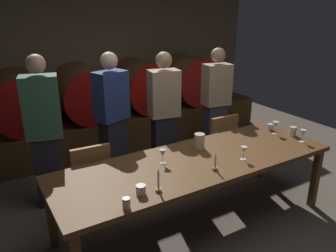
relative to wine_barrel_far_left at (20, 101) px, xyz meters
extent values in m
plane|color=brown|center=(1.39, -2.50, -0.94)|extent=(7.62, 7.62, 0.00)
cube|color=brown|center=(1.39, 0.55, 0.35)|extent=(5.86, 0.24, 2.59)
cube|color=brown|center=(1.39, 0.00, -0.68)|extent=(5.27, 0.90, 0.53)
cylinder|color=brown|center=(0.00, 0.00, 0.00)|extent=(0.82, 0.84, 0.82)
cylinder|color=maroon|center=(0.00, -0.44, 0.00)|extent=(0.84, 0.03, 0.84)
cylinder|color=maroon|center=(0.00, 0.44, 0.00)|extent=(0.84, 0.03, 0.84)
cylinder|color=#2D2D33|center=(0.00, 0.00, 0.00)|extent=(0.83, 0.04, 0.83)
cylinder|color=brown|center=(0.91, 0.00, 0.00)|extent=(0.82, 0.84, 0.82)
cylinder|color=maroon|center=(0.91, -0.44, 0.00)|extent=(0.84, 0.03, 0.84)
cylinder|color=maroon|center=(0.91, 0.44, 0.00)|extent=(0.84, 0.03, 0.84)
cylinder|color=#2D2D33|center=(0.91, 0.00, 0.00)|extent=(0.83, 0.04, 0.83)
cylinder|color=brown|center=(1.89, 0.00, 0.00)|extent=(0.82, 0.84, 0.82)
cylinder|color=maroon|center=(1.89, -0.44, 0.00)|extent=(0.84, 0.03, 0.84)
cylinder|color=maroon|center=(1.89, 0.44, 0.00)|extent=(0.84, 0.03, 0.84)
cylinder|color=#2D2D33|center=(1.89, 0.00, 0.00)|extent=(0.83, 0.04, 0.83)
cylinder|color=brown|center=(2.82, 0.00, 0.00)|extent=(0.82, 0.84, 0.82)
cylinder|color=#9E1411|center=(2.82, -0.44, 0.00)|extent=(0.84, 0.03, 0.84)
cylinder|color=#9E1411|center=(2.82, 0.44, 0.00)|extent=(0.84, 0.03, 0.84)
cylinder|color=#2D2D33|center=(2.82, 0.00, 0.00)|extent=(0.83, 0.04, 0.83)
cube|color=brown|center=(1.24, -2.48, -0.21)|extent=(2.89, 0.95, 0.05)
cube|color=brown|center=(2.60, -2.90, -0.59)|extent=(0.07, 0.07, 0.70)
cube|color=brown|center=(-0.12, -2.06, -0.59)|extent=(0.07, 0.07, 0.70)
cube|color=brown|center=(2.60, -2.06, -0.59)|extent=(0.07, 0.07, 0.70)
cube|color=olive|center=(0.36, -1.73, -0.50)|extent=(0.42, 0.42, 0.04)
cube|color=olive|center=(0.35, -1.91, -0.27)|extent=(0.40, 0.06, 0.42)
cube|color=olive|center=(0.54, -1.57, -0.73)|extent=(0.05, 0.05, 0.42)
cube|color=olive|center=(0.20, -1.55, -0.73)|extent=(0.05, 0.05, 0.42)
cube|color=olive|center=(0.52, -1.91, -0.73)|extent=(0.05, 0.05, 0.42)
cube|color=olive|center=(0.18, -1.89, -0.73)|extent=(0.05, 0.05, 0.42)
cube|color=olive|center=(2.14, -1.68, -0.50)|extent=(0.42, 0.42, 0.04)
cube|color=olive|center=(2.13, -1.86, -0.27)|extent=(0.40, 0.06, 0.42)
cube|color=olive|center=(2.31, -1.52, -0.73)|extent=(0.05, 0.05, 0.42)
cube|color=olive|center=(1.97, -1.50, -0.73)|extent=(0.05, 0.05, 0.42)
cube|color=olive|center=(2.30, -1.86, -0.73)|extent=(0.05, 0.05, 0.42)
cube|color=olive|center=(1.96, -1.84, -0.73)|extent=(0.05, 0.05, 0.42)
cube|color=black|center=(0.05, -1.28, -0.52)|extent=(0.34, 0.27, 0.84)
cube|color=#336047|center=(0.05, -1.28, 0.24)|extent=(0.43, 0.32, 0.68)
sphere|color=#D8A884|center=(0.05, -1.28, 0.70)|extent=(0.20, 0.20, 0.20)
cube|color=black|center=(0.85, -1.27, -0.49)|extent=(0.35, 0.28, 0.90)
cube|color=navy|center=(0.85, -1.27, 0.25)|extent=(0.43, 0.34, 0.58)
sphere|color=beige|center=(0.85, -1.27, 0.66)|extent=(0.20, 0.20, 0.20)
cube|color=black|center=(1.54, -1.33, -0.52)|extent=(0.33, 0.25, 0.84)
cube|color=tan|center=(1.54, -1.33, 0.20)|extent=(0.41, 0.30, 0.60)
sphere|color=tan|center=(1.54, -1.33, 0.62)|extent=(0.21, 0.21, 0.21)
cube|color=#33384C|center=(2.45, -1.27, -0.52)|extent=(0.33, 0.24, 0.84)
cube|color=tan|center=(2.45, -1.27, 0.19)|extent=(0.41, 0.29, 0.58)
sphere|color=tan|center=(2.45, -1.27, 0.61)|extent=(0.21, 0.21, 0.21)
cylinder|color=olive|center=(0.62, -2.80, -0.18)|extent=(0.05, 0.05, 0.02)
cylinder|color=#EDE5CC|center=(0.62, -2.80, -0.08)|extent=(0.02, 0.02, 0.16)
cone|color=yellow|center=(0.62, -2.80, 0.01)|extent=(0.01, 0.01, 0.02)
cylinder|color=olive|center=(1.26, -2.74, -0.18)|extent=(0.05, 0.05, 0.02)
cylinder|color=#EDE5CC|center=(1.26, -2.74, -0.10)|extent=(0.02, 0.02, 0.12)
cone|color=yellow|center=(1.26, -2.74, -0.03)|extent=(0.01, 0.01, 0.02)
cylinder|color=beige|center=(1.43, -2.26, -0.11)|extent=(0.11, 0.11, 0.17)
cylinder|color=silver|center=(0.91, -2.37, -0.19)|extent=(0.06, 0.06, 0.00)
cylinder|color=silver|center=(0.91, -2.37, -0.15)|extent=(0.01, 0.01, 0.06)
cone|color=silver|center=(0.91, -2.37, -0.08)|extent=(0.07, 0.07, 0.08)
cylinder|color=white|center=(1.64, -2.71, -0.19)|extent=(0.06, 0.06, 0.00)
cylinder|color=white|center=(1.64, -2.71, -0.15)|extent=(0.01, 0.01, 0.07)
cone|color=white|center=(1.64, -2.71, -0.08)|extent=(0.06, 0.06, 0.07)
cylinder|color=silver|center=(2.45, -2.38, -0.19)|extent=(0.06, 0.06, 0.00)
cylinder|color=silver|center=(2.45, -2.38, -0.14)|extent=(0.01, 0.01, 0.08)
cone|color=silver|center=(2.45, -2.38, -0.07)|extent=(0.08, 0.08, 0.07)
cylinder|color=white|center=(2.52, -2.71, -0.19)|extent=(0.06, 0.06, 0.00)
cylinder|color=white|center=(2.52, -2.71, -0.15)|extent=(0.01, 0.01, 0.06)
cone|color=white|center=(2.52, -2.71, -0.08)|extent=(0.06, 0.06, 0.08)
cylinder|color=beige|center=(0.29, -2.89, -0.14)|extent=(0.06, 0.06, 0.09)
cylinder|color=white|center=(0.48, -2.77, -0.15)|extent=(0.08, 0.08, 0.08)
cylinder|color=silver|center=(2.51, -2.25, -0.15)|extent=(0.07, 0.07, 0.08)
cylinder|color=beige|center=(2.59, -2.53, -0.13)|extent=(0.08, 0.08, 0.11)
camera|label=1|loc=(-0.57, -4.91, 1.26)|focal=35.85mm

